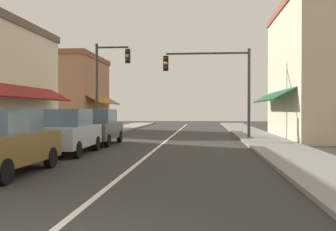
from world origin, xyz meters
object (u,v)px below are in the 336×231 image
at_px(traffic_signal_mast_arm, 218,77).
at_px(traffic_signal_left_corner, 107,77).
at_px(parked_car_nearest_left, 1,142).
at_px(parked_car_third_left, 98,127).
at_px(parked_car_second_left, 67,132).

relative_size(traffic_signal_mast_arm, traffic_signal_left_corner, 0.89).
bearing_deg(parked_car_nearest_left, parked_car_third_left, 90.05).
distance_m(parked_car_third_left, traffic_signal_left_corner, 6.33).
height_order(parked_car_nearest_left, parked_car_third_left, same).
bearing_deg(parked_car_third_left, traffic_signal_left_corner, 99.21).
bearing_deg(parked_car_second_left, parked_car_third_left, 88.14).
height_order(parked_car_second_left, traffic_signal_left_corner, traffic_signal_left_corner).
distance_m(parked_car_third_left, traffic_signal_mast_arm, 8.01).
bearing_deg(parked_car_third_left, parked_car_second_left, -91.17).
bearing_deg(parked_car_nearest_left, traffic_signal_mast_arm, 66.06).
relative_size(parked_car_nearest_left, traffic_signal_left_corner, 0.68).
bearing_deg(parked_car_second_left, traffic_signal_left_corner, 93.99).
height_order(parked_car_nearest_left, traffic_signal_left_corner, traffic_signal_left_corner).
height_order(parked_car_nearest_left, traffic_signal_mast_arm, traffic_signal_mast_arm).
distance_m(traffic_signal_mast_arm, traffic_signal_left_corner, 7.17).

